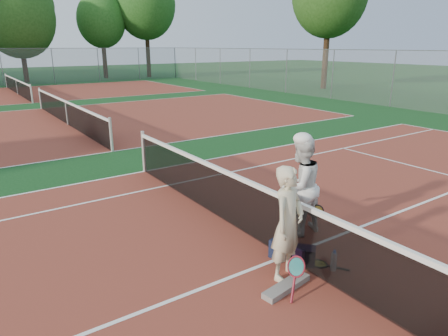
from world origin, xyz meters
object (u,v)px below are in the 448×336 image
(net_main, at_px, (286,228))
(racket_red, at_px, (296,277))
(player_b, at_px, (300,186))
(sports_bag_navy, at_px, (282,247))
(racket_spare, at_px, (318,264))
(player_a, at_px, (288,223))
(racket_black_held, at_px, (316,219))
(sports_bag_purple, at_px, (304,256))
(water_bottle, at_px, (334,262))

(net_main, distance_m, racket_red, 1.05)
(player_b, xyz_separation_m, sports_bag_navy, (-0.80, -0.47, -0.74))
(net_main, relative_size, racket_red, 19.90)
(net_main, relative_size, player_b, 6.17)
(racket_spare, bearing_deg, player_a, 54.02)
(racket_black_held, height_order, sports_bag_navy, racket_black_held)
(net_main, relative_size, player_a, 6.51)
(player_b, relative_size, racket_red, 3.22)
(sports_bag_purple, bearing_deg, sports_bag_navy, 107.12)
(player_b, bearing_deg, racket_black_held, 130.06)
(water_bottle, bearing_deg, player_b, 69.10)
(sports_bag_purple, bearing_deg, racket_red, -143.30)
(net_main, xyz_separation_m, sports_bag_purple, (0.09, -0.32, -0.37))
(player_b, distance_m, water_bottle, 1.52)
(sports_bag_navy, bearing_deg, racket_black_held, 13.06)
(player_b, bearing_deg, player_a, 37.43)
(racket_spare, relative_size, sports_bag_purple, 1.75)
(racket_black_held, xyz_separation_m, sports_bag_navy, (-1.01, -0.24, -0.14))
(player_a, distance_m, sports_bag_navy, 0.91)
(net_main, bearing_deg, water_bottle, -66.74)
(racket_red, height_order, racket_spare, racket_red)
(racket_red, distance_m, water_bottle, 0.92)
(racket_red, bearing_deg, sports_bag_purple, 3.45)
(player_a, distance_m, sports_bag_purple, 0.85)
(player_a, bearing_deg, water_bottle, -43.29)
(player_a, distance_m, racket_red, 0.73)
(player_b, bearing_deg, racket_red, 43.11)
(racket_spare, bearing_deg, net_main, -2.55)
(racket_red, xyz_separation_m, sports_bag_navy, (0.57, 0.88, -0.12))
(racket_spare, relative_size, water_bottle, 2.00)
(racket_red, distance_m, racket_black_held, 1.93)
(player_a, height_order, player_b, player_b)
(player_a, distance_m, water_bottle, 1.02)
(racket_black_held, xyz_separation_m, racket_spare, (-0.74, -0.75, -0.27))
(net_main, relative_size, sports_bag_navy, 28.47)
(net_main, distance_m, player_b, 1.01)
(player_b, relative_size, water_bottle, 5.93)
(racket_spare, xyz_separation_m, sports_bag_purple, (-0.16, 0.15, 0.12))
(racket_spare, bearing_deg, player_b, -58.90)
(player_b, xyz_separation_m, racket_black_held, (0.21, -0.24, -0.60))
(player_a, height_order, racket_black_held, player_a)
(racket_black_held, xyz_separation_m, sports_bag_purple, (-0.90, -0.60, -0.15))
(racket_red, height_order, sports_bag_purple, racket_red)
(player_a, distance_m, racket_spare, 1.05)
(racket_black_held, distance_m, racket_spare, 1.09)
(racket_red, relative_size, water_bottle, 1.84)
(racket_red, xyz_separation_m, racket_black_held, (1.58, 1.11, 0.01))
(racket_spare, xyz_separation_m, water_bottle, (0.05, -0.25, 0.14))
(player_a, bearing_deg, net_main, 27.90)
(player_b, bearing_deg, net_main, 32.14)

